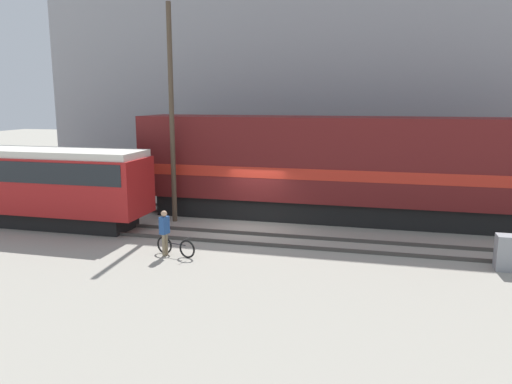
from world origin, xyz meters
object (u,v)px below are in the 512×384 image
(utility_pole_left, at_px, (172,116))
(freight_locomotive, at_px, (365,168))
(person, at_px, (164,228))
(signal_box, at_px, (507,253))
(bicycle, at_px, (176,247))
(streetcar, at_px, (22,181))

(utility_pole_left, bearing_deg, freight_locomotive, 14.30)
(person, xyz_separation_m, signal_box, (11.71, 1.40, -0.42))
(utility_pole_left, bearing_deg, person, -70.30)
(freight_locomotive, relative_size, signal_box, 17.60)
(freight_locomotive, bearing_deg, bicycle, -132.17)
(utility_pole_left, distance_m, signal_box, 14.57)
(streetcar, distance_m, signal_box, 20.02)
(streetcar, bearing_deg, bicycle, -17.39)
(signal_box, bearing_deg, person, -173.18)
(streetcar, xyz_separation_m, person, (8.22, -2.75, -0.96))
(person, distance_m, signal_box, 11.80)
(freight_locomotive, height_order, person, freight_locomotive)
(freight_locomotive, bearing_deg, person, -133.66)
(streetcar, xyz_separation_m, bicycle, (8.61, -2.70, -1.64))
(streetcar, height_order, bicycle, streetcar)
(person, bearing_deg, freight_locomotive, 46.34)
(streetcar, bearing_deg, signal_box, -3.87)
(bicycle, distance_m, utility_pole_left, 7.01)
(bicycle, xyz_separation_m, person, (-0.39, -0.05, 0.68))
(utility_pole_left, bearing_deg, bicycle, -66.13)
(freight_locomotive, xyz_separation_m, person, (-6.77, -7.10, -1.51))
(streetcar, relative_size, bicycle, 7.15)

